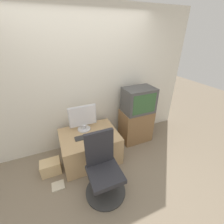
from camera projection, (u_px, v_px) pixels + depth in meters
ground_plane at (114, 189)px, 2.31m from camera, size 12.00×12.00×0.00m
wall_back at (85, 84)px, 2.78m from camera, size 4.40×0.05×2.60m
desk at (90, 146)px, 2.78m from camera, size 1.01×0.78×0.54m
side_stand at (136, 125)px, 3.26m from camera, size 0.63×0.44×0.71m
main_monitor at (83, 118)px, 2.68m from camera, size 0.50×0.23×0.48m
keyboard at (85, 137)px, 2.58m from camera, size 0.36×0.13×0.01m
mouse at (98, 134)px, 2.63m from camera, size 0.05×0.03×0.03m
crt_tv at (139, 100)px, 2.96m from camera, size 0.61×0.42×0.50m
office_chair at (104, 171)px, 2.15m from camera, size 0.60×0.60×0.98m
cardboard_box_lower at (51, 167)px, 2.54m from camera, size 0.32×0.22×0.24m
book at (58, 186)px, 2.35m from camera, size 0.19×0.17×0.02m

